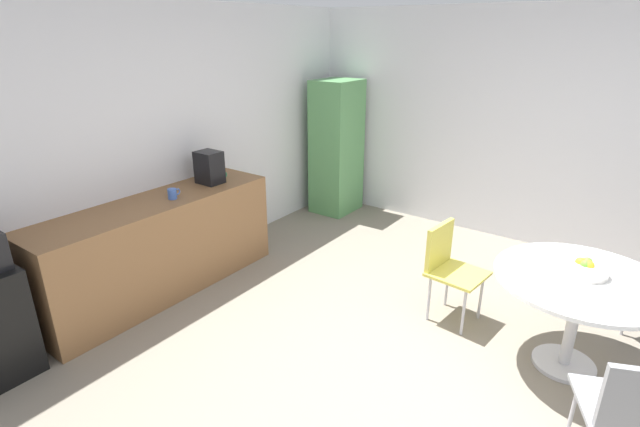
{
  "coord_description": "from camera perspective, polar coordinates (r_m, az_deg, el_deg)",
  "views": [
    {
      "loc": [
        -2.56,
        -0.89,
        2.33
      ],
      "look_at": [
        0.3,
        1.19,
        0.95
      ],
      "focal_mm": 26.57,
      "sensor_mm": 36.0,
      "label": 1
    }
  ],
  "objects": [
    {
      "name": "coffee_maker",
      "position": [
        4.82,
        -13.19,
        5.43
      ],
      "size": [
        0.2,
        0.24,
        0.32
      ],
      "primitive_type": "cube",
      "color": "black",
      "rests_on": "counter_block"
    },
    {
      "name": "fruit_bowl",
      "position": [
        3.79,
        29.4,
        -5.83
      ],
      "size": [
        0.28,
        0.28,
        0.11
      ],
      "color": "silver",
      "rests_on": "round_table"
    },
    {
      "name": "chair_gray",
      "position": [
        3.06,
        33.3,
        -18.95
      ],
      "size": [
        0.55,
        0.55,
        0.83
      ],
      "color": "silver",
      "rests_on": "ground_plane"
    },
    {
      "name": "ground_plane",
      "position": [
        3.57,
        13.53,
        -20.09
      ],
      "size": [
        6.0,
        6.0,
        0.0
      ],
      "primitive_type": "plane",
      "color": "gray"
    },
    {
      "name": "locker_cabinet",
      "position": [
        6.33,
        2.0,
        7.94
      ],
      "size": [
        0.6,
        0.5,
        1.74
      ],
      "primitive_type": "cube",
      "color": "#599959",
      "rests_on": "ground_plane"
    },
    {
      "name": "counter_block",
      "position": [
        4.64,
        -18.71,
        -3.8
      ],
      "size": [
        2.29,
        0.6,
        0.9
      ],
      "primitive_type": "cube",
      "color": "brown",
      "rests_on": "ground_plane"
    },
    {
      "name": "wall_back",
      "position": [
        4.77,
        -20.33,
        7.49
      ],
      "size": [
        6.0,
        0.1,
        2.6
      ],
      "primitive_type": "cube",
      "color": "silver",
      "rests_on": "ground_plane"
    },
    {
      "name": "wall_side_right",
      "position": [
        5.73,
        26.74,
        8.67
      ],
      "size": [
        0.1,
        6.0,
        2.6
      ],
      "primitive_type": "cube",
      "color": "silver",
      "rests_on": "ground_plane"
    },
    {
      "name": "mug_white",
      "position": [
        4.47,
        -17.34,
        2.29
      ],
      "size": [
        0.13,
        0.08,
        0.09
      ],
      "color": "#3F66BF",
      "rests_on": "counter_block"
    },
    {
      "name": "mug_green",
      "position": [
        4.88,
        -11.86,
        4.38
      ],
      "size": [
        0.13,
        0.08,
        0.09
      ],
      "color": "#338C59",
      "rests_on": "counter_block"
    },
    {
      "name": "chair_yellow",
      "position": [
        4.12,
        15.16,
        -5.55
      ],
      "size": [
        0.46,
        0.46,
        0.83
      ],
      "color": "silver",
      "rests_on": "ground_plane"
    },
    {
      "name": "round_table",
      "position": [
        3.8,
        28.76,
        -8.46
      ],
      "size": [
        1.16,
        1.16,
        0.74
      ],
      "color": "silver",
      "rests_on": "ground_plane"
    }
  ]
}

